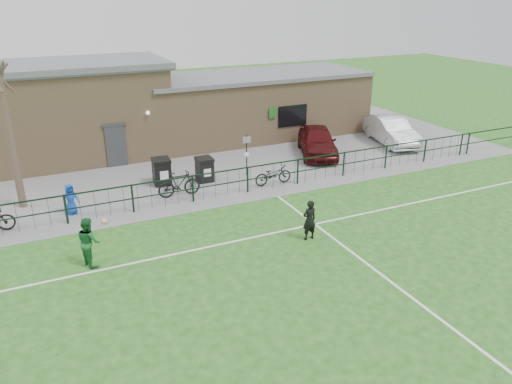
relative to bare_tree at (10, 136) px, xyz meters
name	(u,v)px	position (x,y,z in m)	size (l,w,h in m)	color
ground	(327,290)	(8.00, -10.50, -3.00)	(90.00, 90.00, 0.00)	#225719
paving_strip	(188,160)	(8.00, 3.00, -2.99)	(34.00, 13.00, 0.02)	slate
pitch_line_touch	(228,198)	(8.00, -2.70, -3.00)	(28.00, 0.10, 0.01)	white
pitch_line_mid	(268,234)	(8.00, -6.50, -3.00)	(28.00, 0.10, 0.01)	white
pitch_line_perp	(381,274)	(10.00, -10.50, -3.00)	(0.10, 16.00, 0.01)	white
perimeter_fence	(226,183)	(8.00, -2.50, -2.40)	(28.00, 0.10, 1.20)	black
bare_tree	(10,136)	(0.00, 0.00, 0.00)	(0.30, 0.30, 6.00)	#4B392E
wheelie_bin_left	(162,172)	(5.87, 0.07, -2.42)	(0.74, 0.85, 1.13)	black
wheelie_bin_right	(205,170)	(7.77, -0.35, -2.46)	(0.69, 0.78, 1.04)	black
sign_post	(247,155)	(9.86, -0.47, -1.98)	(0.06, 0.06, 2.00)	black
car_maroon	(317,141)	(14.58, 0.83, -2.21)	(1.81, 4.50, 1.53)	#420B0E
car_silver	(391,130)	(19.56, 0.88, -2.21)	(1.62, 4.64, 1.53)	#AFB2B7
bicycle_d	(179,184)	(6.16, -1.65, -2.42)	(0.52, 1.85, 1.11)	black
bicycle_e	(273,175)	(10.44, -2.11, -2.51)	(0.62, 1.78, 0.93)	black
spectator_child	(71,199)	(1.75, -1.63, -2.36)	(0.61, 0.40, 1.25)	#133EB3
goalkeeper_kick	(307,217)	(9.14, -7.32, -2.20)	(1.28, 3.72, 2.38)	black
outfield_player	(89,242)	(1.88, -5.99, -2.18)	(0.80, 0.62, 1.64)	#1B5E29
ball_ground	(105,221)	(2.76, -3.07, -2.89)	(0.22, 0.22, 0.22)	white
clubhouse	(153,108)	(7.12, 6.00, -0.78)	(24.25, 5.40, 4.96)	tan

